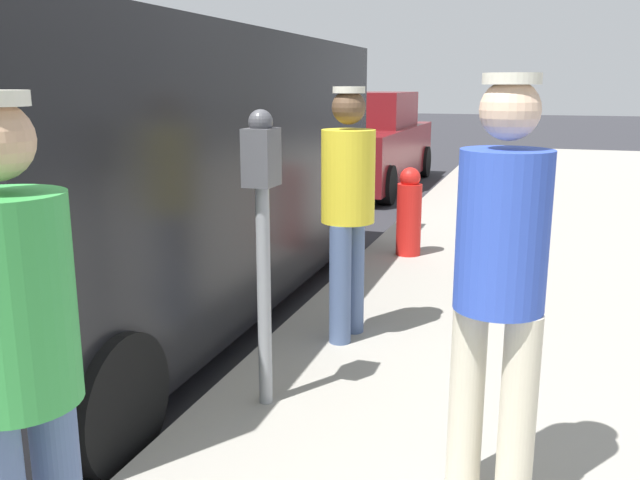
{
  "coord_description": "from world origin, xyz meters",
  "views": [
    {
      "loc": [
        2.65,
        -2.58,
        1.79
      ],
      "look_at": [
        1.65,
        0.44,
        1.05
      ],
      "focal_mm": 37.85,
      "sensor_mm": 36.0,
      "label": 1
    }
  ],
  "objects_px": {
    "parking_meter_near": "(262,210)",
    "fire_hydrant": "(409,213)",
    "pedestrian_in_yellow": "(348,199)",
    "pedestrian_in_green": "(16,352)",
    "parked_sedan_ahead": "(360,144)",
    "parked_van": "(155,169)",
    "pedestrian_in_blue": "(500,269)"
  },
  "relations": [
    {
      "from": "parking_meter_near",
      "to": "fire_hydrant",
      "type": "distance_m",
      "value": 3.42
    },
    {
      "from": "pedestrian_in_yellow",
      "to": "fire_hydrant",
      "type": "distance_m",
      "value": 2.37
    },
    {
      "from": "pedestrian_in_green",
      "to": "parked_sedan_ahead",
      "type": "xyz_separation_m",
      "value": [
        -1.76,
        10.23,
        -0.32
      ]
    },
    {
      "from": "parking_meter_near",
      "to": "fire_hydrant",
      "type": "height_order",
      "value": "parking_meter_near"
    },
    {
      "from": "parking_meter_near",
      "to": "parked_sedan_ahead",
      "type": "relative_size",
      "value": 0.34
    },
    {
      "from": "fire_hydrant",
      "to": "pedestrian_in_green",
      "type": "bearing_deg",
      "value": -91.5
    },
    {
      "from": "parked_van",
      "to": "fire_hydrant",
      "type": "bearing_deg",
      "value": 50.22
    },
    {
      "from": "fire_hydrant",
      "to": "parked_van",
      "type": "bearing_deg",
      "value": -129.78
    },
    {
      "from": "pedestrian_in_blue",
      "to": "pedestrian_in_green",
      "type": "relative_size",
      "value": 1.03
    },
    {
      "from": "parked_van",
      "to": "parked_sedan_ahead",
      "type": "height_order",
      "value": "parked_van"
    },
    {
      "from": "parked_van",
      "to": "pedestrian_in_yellow",
      "type": "bearing_deg",
      "value": -13.45
    },
    {
      "from": "fire_hydrant",
      "to": "pedestrian_in_yellow",
      "type": "bearing_deg",
      "value": -89.0
    },
    {
      "from": "parking_meter_near",
      "to": "pedestrian_in_green",
      "type": "xyz_separation_m",
      "value": [
        -0.03,
        -1.64,
        -0.11
      ]
    },
    {
      "from": "parked_sedan_ahead",
      "to": "pedestrian_in_green",
      "type": "bearing_deg",
      "value": -80.25
    },
    {
      "from": "parked_sedan_ahead",
      "to": "pedestrian_in_blue",
      "type": "bearing_deg",
      "value": -71.91
    },
    {
      "from": "parked_van",
      "to": "parking_meter_near",
      "type": "bearing_deg",
      "value": -43.8
    },
    {
      "from": "parking_meter_near",
      "to": "pedestrian_in_blue",
      "type": "bearing_deg",
      "value": -22.73
    },
    {
      "from": "parking_meter_near",
      "to": "parked_van",
      "type": "height_order",
      "value": "parked_van"
    },
    {
      "from": "pedestrian_in_yellow",
      "to": "pedestrian_in_green",
      "type": "xyz_separation_m",
      "value": [
        -0.17,
        -2.69,
        -0.0
      ]
    },
    {
      "from": "pedestrian_in_blue",
      "to": "pedestrian_in_green",
      "type": "xyz_separation_m",
      "value": [
        -1.21,
        -1.15,
        -0.03
      ]
    },
    {
      "from": "pedestrian_in_blue",
      "to": "parked_van",
      "type": "bearing_deg",
      "value": 144.18
    },
    {
      "from": "pedestrian_in_yellow",
      "to": "parked_van",
      "type": "xyz_separation_m",
      "value": [
        -1.64,
        0.39,
        0.08
      ]
    },
    {
      "from": "pedestrian_in_blue",
      "to": "fire_hydrant",
      "type": "distance_m",
      "value": 4.04
    },
    {
      "from": "parked_van",
      "to": "parked_sedan_ahead",
      "type": "bearing_deg",
      "value": 92.32
    },
    {
      "from": "pedestrian_in_yellow",
      "to": "parked_van",
      "type": "distance_m",
      "value": 1.69
    },
    {
      "from": "pedestrian_in_green",
      "to": "parked_van",
      "type": "distance_m",
      "value": 3.42
    },
    {
      "from": "pedestrian_in_blue",
      "to": "parked_van",
      "type": "relative_size",
      "value": 0.32
    },
    {
      "from": "parked_van",
      "to": "fire_hydrant",
      "type": "relative_size",
      "value": 6.07
    },
    {
      "from": "pedestrian_in_green",
      "to": "parked_sedan_ahead",
      "type": "bearing_deg",
      "value": 99.75
    },
    {
      "from": "parking_meter_near",
      "to": "pedestrian_in_green",
      "type": "height_order",
      "value": "pedestrian_in_green"
    },
    {
      "from": "pedestrian_in_green",
      "to": "fire_hydrant",
      "type": "relative_size",
      "value": 1.89
    },
    {
      "from": "pedestrian_in_blue",
      "to": "parked_sedan_ahead",
      "type": "distance_m",
      "value": 9.55
    }
  ]
}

